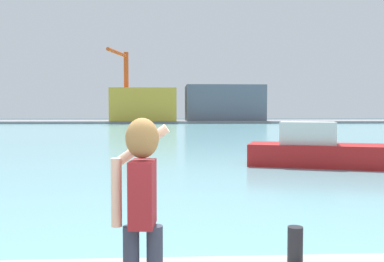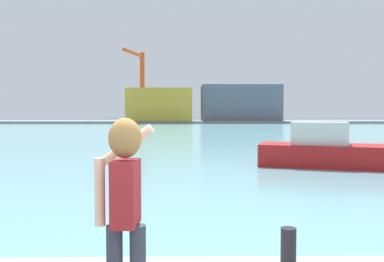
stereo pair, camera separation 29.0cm
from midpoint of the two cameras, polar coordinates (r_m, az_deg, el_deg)
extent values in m
plane|color=#334751|center=(53.04, -2.89, 0.04)|extent=(220.00, 220.00, 0.00)
cube|color=#6BA8B2|center=(55.04, -2.90, 0.14)|extent=(140.00, 100.00, 0.02)
cube|color=gray|center=(95.01, -2.99, 1.32)|extent=(140.00, 20.00, 0.53)
cube|color=maroon|center=(3.54, -9.25, -8.57)|extent=(0.23, 0.36, 0.56)
sphere|color=#E0B293|center=(3.48, -9.30, -1.13)|extent=(0.22, 0.22, 0.22)
ellipsoid|color=olive|center=(3.46, -9.34, -0.99)|extent=(0.28, 0.26, 0.34)
cylinder|color=#E0B293|center=(3.57, -12.80, -8.35)|extent=(0.09, 0.09, 0.58)
cylinder|color=#E0B293|center=(3.72, -9.41, -2.14)|extent=(0.53, 0.13, 0.40)
cube|color=black|center=(3.82, -9.08, 0.55)|extent=(0.02, 0.07, 0.14)
cylinder|color=black|center=(5.15, 12.56, -15.21)|extent=(0.18, 0.18, 0.43)
cube|color=#B21919|center=(18.71, 17.86, -3.22)|extent=(7.03, 4.23, 0.95)
cube|color=silver|center=(18.62, 15.35, -0.25)|extent=(2.74, 2.33, 0.97)
cube|color=gold|center=(90.69, -6.73, 3.63)|extent=(13.94, 11.17, 7.00)
cube|color=slate|center=(94.41, 4.33, 3.87)|extent=(17.41, 11.80, 7.91)
cylinder|color=#D84C19|center=(88.09, -9.24, 6.10)|extent=(1.00, 1.00, 14.53)
cylinder|color=#D84C19|center=(84.13, -10.44, 10.68)|extent=(3.06, 9.79, 0.70)
camera|label=1|loc=(0.15, -91.19, -0.05)|focal=38.31mm
camera|label=2|loc=(0.15, 88.81, 0.05)|focal=38.31mm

